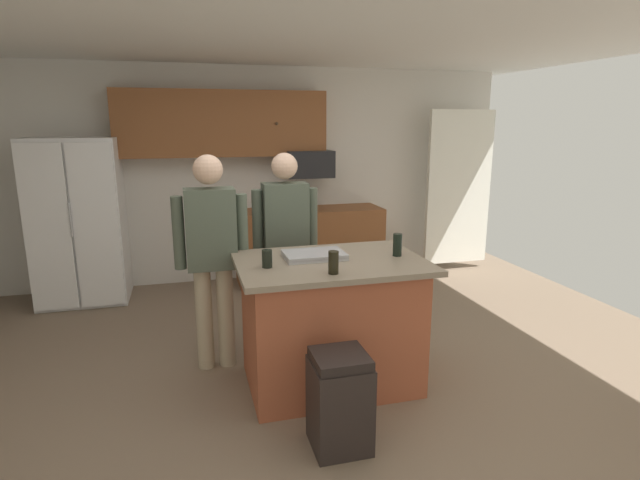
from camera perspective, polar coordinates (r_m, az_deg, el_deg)
floor at (r=4.06m, az=-0.92°, el=-15.34°), size 7.04×7.04×0.00m
ceiling at (r=3.63m, az=-1.08°, el=23.71°), size 7.04×7.04×0.00m
back_wall at (r=6.35m, az=-7.25°, el=7.31°), size 6.40×0.10×2.60m
french_door_window_panel at (r=6.86m, az=15.46°, el=5.69°), size 0.90×0.06×2.00m
cabinet_run_upper at (r=6.08m, az=-10.98°, el=12.83°), size 2.40×0.38×0.75m
cabinet_run_lower at (r=6.29m, az=-1.20°, el=-0.49°), size 1.80×0.63×0.90m
refrigerator at (r=6.04m, az=-25.69°, el=1.91°), size 0.92×0.76×1.79m
microwave_over_range at (r=6.16m, az=-1.29°, el=8.64°), size 0.56×0.40×0.32m
kitchen_island at (r=3.79m, az=1.20°, el=-9.30°), size 1.36×0.96×0.97m
person_guest_left at (r=4.36m, az=-3.93°, el=0.44°), size 0.57×0.22×1.69m
person_host_foreground at (r=3.98m, az=-12.18°, el=-0.92°), size 0.57×0.22×1.71m
tumbler_amber at (r=3.45m, az=-6.02°, el=-2.12°), size 0.07×0.07×0.12m
glass_stout_tall at (r=3.77m, az=8.77°, el=-0.55°), size 0.07×0.07×0.17m
glass_dark_ale at (r=3.29m, az=1.53°, el=-2.57°), size 0.07×0.07×0.15m
serving_tray at (r=3.69m, az=-0.67°, el=-1.72°), size 0.44×0.30×0.04m
trash_bin at (r=3.18m, az=2.24°, el=-17.79°), size 0.34×0.34×0.61m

